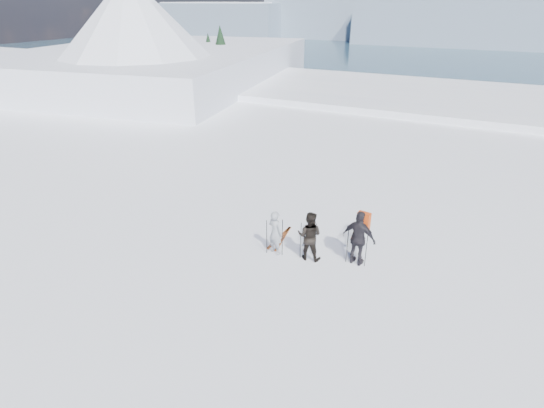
{
  "coord_description": "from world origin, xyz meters",
  "views": [
    {
      "loc": [
        3.21,
        -7.73,
        7.45
      ],
      "look_at": [
        -2.17,
        3.0,
        1.65
      ],
      "focal_mm": 28.0,
      "sensor_mm": 36.0,
      "label": 1
    }
  ],
  "objects_px": {
    "skier_grey": "(275,233)",
    "skis_loose": "(281,238)",
    "skier_dark": "(309,236)",
    "skier_pack": "(359,238)"
  },
  "relations": [
    {
      "from": "skier_grey",
      "to": "skis_loose",
      "type": "relative_size",
      "value": 0.88
    },
    {
      "from": "skier_pack",
      "to": "skis_loose",
      "type": "relative_size",
      "value": 1.06
    },
    {
      "from": "skier_dark",
      "to": "skier_pack",
      "type": "distance_m",
      "value": 1.51
    },
    {
      "from": "skier_grey",
      "to": "skier_dark",
      "type": "distance_m",
      "value": 1.11
    },
    {
      "from": "skier_pack",
      "to": "skis_loose",
      "type": "distance_m",
      "value": 2.93
    },
    {
      "from": "skier_grey",
      "to": "skier_dark",
      "type": "height_order",
      "value": "skier_dark"
    },
    {
      "from": "skier_dark",
      "to": "skis_loose",
      "type": "bearing_deg",
      "value": -35.86
    },
    {
      "from": "skier_grey",
      "to": "skier_pack",
      "type": "height_order",
      "value": "skier_pack"
    },
    {
      "from": "skier_grey",
      "to": "skis_loose",
      "type": "xyz_separation_m",
      "value": [
        -0.22,
        0.91,
        -0.74
      ]
    },
    {
      "from": "skier_grey",
      "to": "skis_loose",
      "type": "height_order",
      "value": "skier_grey"
    }
  ]
}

